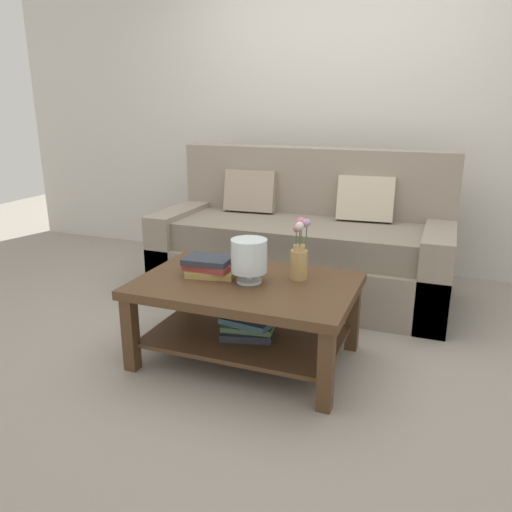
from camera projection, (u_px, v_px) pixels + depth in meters
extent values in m
plane|color=gray|center=(271.00, 335.00, 3.15)|extent=(10.00, 10.00, 0.00)
cube|color=beige|center=(338.00, 107.00, 4.23)|extent=(6.40, 0.12, 2.70)
cube|color=gray|center=(300.00, 271.00, 3.77)|extent=(2.11, 0.90, 0.36)
cube|color=gray|center=(299.00, 236.00, 3.66)|extent=(1.87, 0.74, 0.20)
cube|color=gray|center=(314.00, 193.00, 3.93)|extent=(2.11, 0.20, 0.70)
cube|color=gray|center=(186.00, 244.00, 4.06)|extent=(0.20, 0.90, 0.60)
cube|color=gray|center=(436.00, 271.00, 3.41)|extent=(0.20, 0.90, 0.60)
cube|color=gray|center=(251.00, 191.00, 3.96)|extent=(0.41, 0.21, 0.34)
cube|color=beige|center=(366.00, 199.00, 3.66)|extent=(0.41, 0.22, 0.34)
cube|color=#4C331E|center=(246.00, 286.00, 2.74)|extent=(1.17, 0.78, 0.05)
cube|color=#4C331E|center=(131.00, 334.00, 2.69)|extent=(0.07, 0.07, 0.41)
cube|color=#4C331E|center=(326.00, 370.00, 2.33)|extent=(0.07, 0.07, 0.41)
cube|color=#4C331E|center=(190.00, 292.00, 3.29)|extent=(0.07, 0.07, 0.41)
cube|color=#4C331E|center=(353.00, 316.00, 2.92)|extent=(0.07, 0.07, 0.41)
cube|color=#4C331E|center=(246.00, 335.00, 2.83)|extent=(1.05, 0.66, 0.02)
cube|color=#2D333D|center=(247.00, 333.00, 2.79)|extent=(0.32, 0.27, 0.04)
cube|color=#51704C|center=(249.00, 325.00, 2.81)|extent=(0.31, 0.24, 0.03)
cube|color=#3D6075|center=(249.00, 320.00, 2.79)|extent=(0.30, 0.24, 0.03)
cube|color=tan|center=(212.00, 272.00, 2.83)|extent=(0.30, 0.24, 0.04)
cube|color=#993833|center=(211.00, 265.00, 2.83)|extent=(0.28, 0.22, 0.03)
cube|color=#2D333D|center=(208.00, 260.00, 2.81)|extent=(0.27, 0.21, 0.03)
cylinder|color=silver|center=(249.00, 281.00, 2.72)|extent=(0.14, 0.14, 0.02)
cylinder|color=silver|center=(249.00, 275.00, 2.71)|extent=(0.04, 0.04, 0.04)
cylinder|color=silver|center=(249.00, 256.00, 2.68)|extent=(0.19, 0.19, 0.18)
sphere|color=tan|center=(244.00, 262.00, 2.70)|extent=(0.05, 0.05, 0.05)
sphere|color=#51704C|center=(255.00, 262.00, 2.69)|extent=(0.04, 0.04, 0.04)
cylinder|color=tan|center=(299.00, 265.00, 2.74)|extent=(0.09, 0.09, 0.16)
cylinder|color=tan|center=(299.00, 248.00, 2.72)|extent=(0.07, 0.07, 0.03)
cylinder|color=#426638|center=(306.00, 236.00, 2.68)|extent=(0.01, 0.01, 0.12)
sphere|color=#B28CB7|center=(307.00, 223.00, 2.66)|extent=(0.04, 0.04, 0.04)
cylinder|color=#426638|center=(301.00, 235.00, 2.72)|extent=(0.01, 0.01, 0.10)
sphere|color=#C66B7A|center=(301.00, 223.00, 2.70)|extent=(0.06, 0.06, 0.06)
cylinder|color=#426638|center=(296.00, 238.00, 2.71)|extent=(0.01, 0.01, 0.08)
sphere|color=#C66B7A|center=(296.00, 229.00, 2.69)|extent=(0.04, 0.04, 0.04)
cylinder|color=#426638|center=(299.00, 238.00, 2.67)|extent=(0.01, 0.01, 0.10)
sphere|color=silver|center=(300.00, 226.00, 2.65)|extent=(0.05, 0.05, 0.05)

